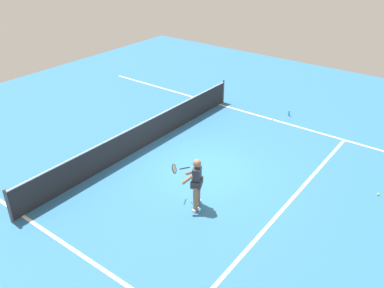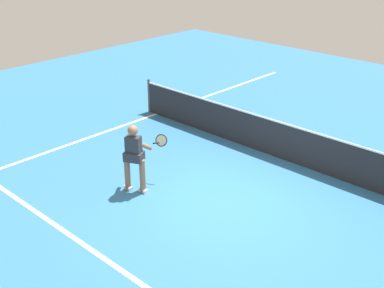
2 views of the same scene
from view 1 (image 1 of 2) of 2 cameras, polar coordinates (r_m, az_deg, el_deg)
ground_plane at (r=12.91m, az=1.50°, el=-3.76°), size 25.65×25.65×0.00m
service_line_marking at (r=11.75m, az=13.47°, el=-8.34°), size 9.64×0.10×0.01m
sideline_left_marking at (r=10.21m, az=-15.12°, el=-15.33°), size 0.10×17.73×0.01m
sideline_right_marking at (r=16.60m, az=11.28°, el=3.49°), size 0.10×17.73×0.01m
court_net at (r=14.11m, az=-6.97°, el=1.32°), size 10.32×0.08×1.04m
tennis_player at (r=10.85m, az=0.55°, el=-5.39°), size 0.67×1.12×1.55m
tennis_ball_near at (r=16.54m, az=11.44°, el=3.49°), size 0.07×0.07×0.07m
tennis_ball_mid at (r=12.97m, az=25.05°, el=-6.52°), size 0.07×0.07×0.07m
water_bottle at (r=17.04m, az=13.68°, el=4.33°), size 0.07×0.07×0.24m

